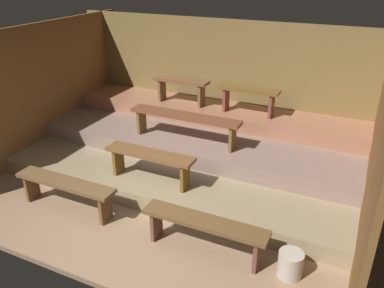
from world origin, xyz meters
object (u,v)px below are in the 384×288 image
Objects in this scene: bench_middle_center at (185,119)px; bench_floor_right at (204,226)px; bench_upper_right at (249,94)px; pail_floor at (290,264)px; bench_lower_center at (150,159)px; bench_upper_left at (181,85)px; bench_floor_left at (65,187)px.

bench_floor_right is at bearing -57.80° from bench_middle_center.
bench_middle_center is at bearing -126.22° from bench_upper_right.
bench_upper_right is 3.39m from pail_floor.
bench_lower_center is at bearing 145.95° from bench_floor_right.
bench_upper_left is 1.00× the size of bench_upper_right.
bench_upper_left is at bearing 180.00° from bench_upper_right.
pail_floor is (2.84, -2.88, -1.00)m from bench_upper_left.
bench_upper_right reaches higher than bench_lower_center.
bench_lower_center reaches higher than bench_floor_left.
bench_floor_right is at bearing -34.05° from bench_lower_center.
bench_upper_left reaches higher than bench_floor_right.
bench_middle_center reaches higher than bench_floor_left.
bench_floor_right reaches higher than pail_floor.
bench_lower_center is 2.31m from bench_upper_right.
bench_upper_right is at bearing 53.78° from bench_middle_center.
bench_middle_center is at bearing 61.97° from bench_floor_left.
bench_floor_left is 0.82× the size of bench_middle_center.
pail_floor is at bearing -62.80° from bench_upper_right.
pail_floor is (1.07, 0.05, -0.23)m from bench_floor_right.
pail_floor is (3.25, 0.05, -0.23)m from bench_floor_left.
bench_floor_left is at bearing -137.04° from bench_lower_center.
bench_middle_center reaches higher than pail_floor.
bench_upper_right is (1.36, 0.00, 0.00)m from bench_upper_left.
bench_middle_center is at bearing -60.82° from bench_upper_left.
pail_floor is at bearing -39.10° from bench_middle_center.
bench_upper_right is at bearing 117.20° from pail_floor.
bench_floor_left is 1.47× the size of bench_upper_right.
pail_floor is (2.25, -1.83, -0.76)m from bench_middle_center.
bench_upper_right is (1.77, 2.94, 0.77)m from bench_floor_left.
bench_lower_center reaches higher than bench_floor_right.
bench_lower_center is at bearing -76.33° from bench_upper_left.
bench_lower_center is 1.07m from bench_middle_center.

